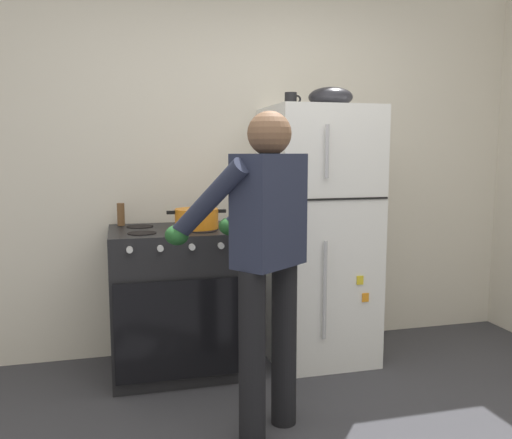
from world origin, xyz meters
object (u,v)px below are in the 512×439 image
at_px(refrigerator, 317,235).
at_px(pepper_mill, 121,214).
at_px(coffee_mug, 291,100).
at_px(mixing_bowl, 330,97).
at_px(person_cook, 262,245).
at_px(stove_range, 172,301).
at_px(red_pot, 197,219).

relative_size(refrigerator, pepper_mill, 11.60).
xyz_separation_m(refrigerator, coffee_mug, (-0.18, 0.05, 0.90)).
xyz_separation_m(coffee_mug, mixing_bowl, (0.26, -0.05, 0.02)).
xyz_separation_m(person_cook, pepper_mill, (-0.66, 1.08, 0.04)).
bearing_deg(stove_range, pepper_mill, 144.96).
relative_size(person_cook, pepper_mill, 10.91).
relative_size(stove_range, person_cook, 0.58).
bearing_deg(coffee_mug, person_cook, -115.62).
bearing_deg(red_pot, mixing_bowl, 3.16).
bearing_deg(mixing_bowl, pepper_mill, 171.68).
height_order(stove_range, mixing_bowl, mixing_bowl).
height_order(coffee_mug, mixing_bowl, mixing_bowl).
xyz_separation_m(red_pot, mixing_bowl, (0.91, 0.05, 0.77)).
height_order(person_cook, pepper_mill, person_cook).
distance_m(refrigerator, red_pot, 0.84).
distance_m(red_pot, coffee_mug, 1.00).
xyz_separation_m(person_cook, coffee_mug, (0.45, 0.93, 0.79)).
relative_size(stove_range, mixing_bowl, 3.18).
bearing_deg(pepper_mill, refrigerator, -8.85).
height_order(refrigerator, red_pot, refrigerator).
height_order(red_pot, pepper_mill, pepper_mill).
relative_size(refrigerator, mixing_bowl, 5.81).
bearing_deg(coffee_mug, mixing_bowl, -10.99).
height_order(coffee_mug, pepper_mill, coffee_mug).
bearing_deg(refrigerator, person_cook, -125.30).
relative_size(person_cook, red_pot, 4.30).
bearing_deg(stove_range, coffee_mug, 4.26).
bearing_deg(refrigerator, stove_range, -179.42).
distance_m(pepper_mill, mixing_bowl, 1.58).
distance_m(refrigerator, coffee_mug, 0.92).
bearing_deg(mixing_bowl, stove_range, -179.44).
bearing_deg(pepper_mill, person_cook, -58.56).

